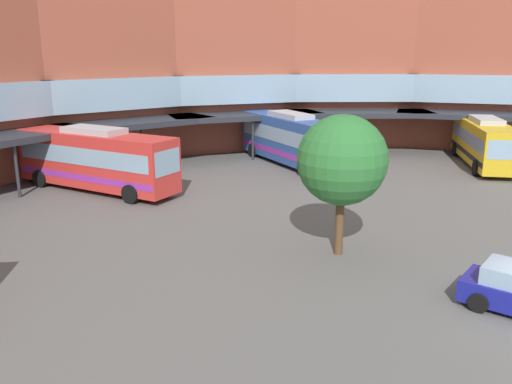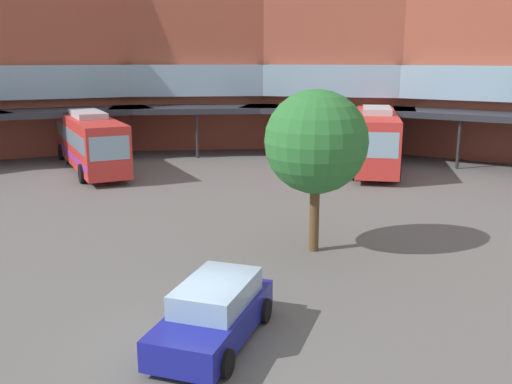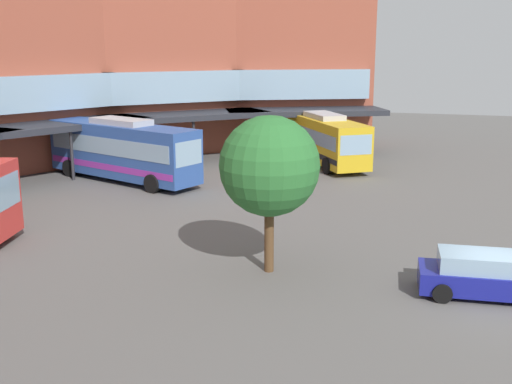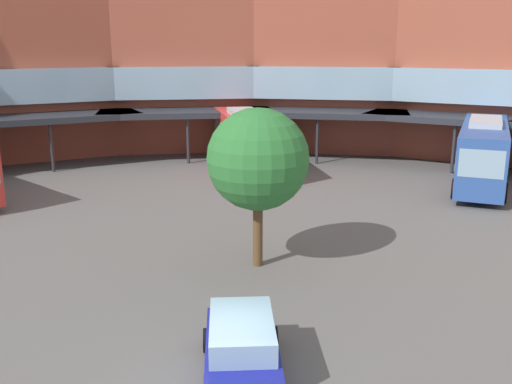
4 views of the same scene
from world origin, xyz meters
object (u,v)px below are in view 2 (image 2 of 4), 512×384
at_px(bus_1, 376,138).
at_px(parked_car, 214,313).
at_px(bus_2, 89,140).
at_px(plaza_tree, 316,142).

bearing_deg(bus_1, parked_car, -10.66).
distance_m(bus_2, plaza_tree, 20.64).
height_order(bus_1, plaza_tree, plaza_tree).
relative_size(bus_1, parked_car, 2.52).
bearing_deg(parked_car, plaza_tree, 173.67).
bearing_deg(plaza_tree, bus_1, 93.66).
distance_m(bus_2, parked_car, 24.95).
relative_size(bus_1, bus_2, 1.04).
bearing_deg(bus_2, parked_car, -3.20).
bearing_deg(plaza_tree, bus_2, 151.07).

